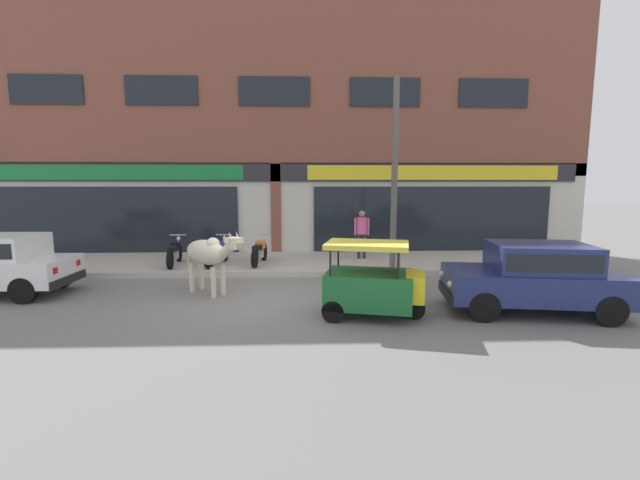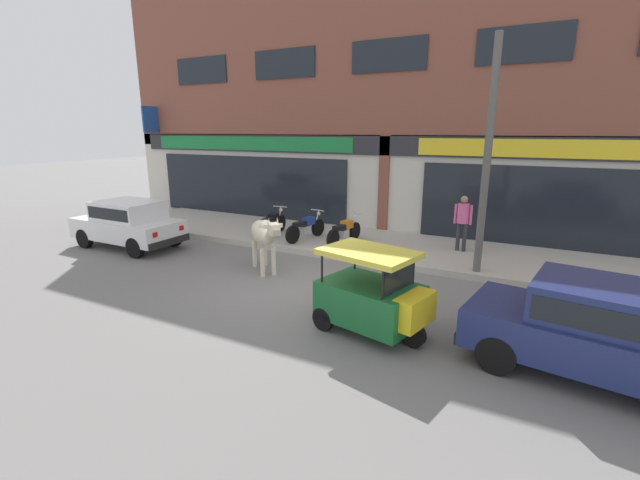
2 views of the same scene
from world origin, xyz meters
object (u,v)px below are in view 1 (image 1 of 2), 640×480
at_px(motorcycle_2, 259,252).
at_px(cow, 209,253).
at_px(motorcycle_0, 175,253).
at_px(pedestrian, 362,229).
at_px(car_1, 536,275).
at_px(utility_pole, 395,175).
at_px(motorcycle_1, 217,252).
at_px(auto_rickshaw, 373,285).

bearing_deg(motorcycle_2, cow, -107.39).
bearing_deg(motorcycle_0, pedestrian, 8.75).
relative_size(car_1, utility_pole, 0.69).
xyz_separation_m(cow, utility_pole, (4.92, 2.03, 1.90)).
height_order(car_1, pedestrian, pedestrian).
xyz_separation_m(motorcycle_1, pedestrian, (4.61, 0.91, 0.60)).
relative_size(motorcycle_1, motorcycle_2, 0.99).
xyz_separation_m(cow, auto_rickshaw, (3.69, -1.94, -0.35)).
relative_size(motorcycle_2, utility_pole, 0.33).
height_order(motorcycle_1, motorcycle_2, same).
distance_m(motorcycle_1, pedestrian, 4.73).
distance_m(car_1, auto_rickshaw, 3.41).
height_order(cow, pedestrian, pedestrian).
distance_m(motorcycle_0, motorcycle_1, 1.30).
xyz_separation_m(auto_rickshaw, motorcycle_2, (-2.77, 4.87, -0.10)).
bearing_deg(auto_rickshaw, utility_pole, 72.75).
relative_size(cow, auto_rickshaw, 0.82).
bearing_deg(utility_pole, pedestrian, 112.01).
relative_size(car_1, auto_rickshaw, 1.77).
height_order(cow, car_1, cow).
distance_m(auto_rickshaw, utility_pole, 4.73).
xyz_separation_m(motorcycle_0, pedestrian, (5.91, 0.91, 0.60)).
xyz_separation_m(car_1, motorcycle_2, (-6.18, 4.75, -0.25)).
height_order(cow, auto_rickshaw, cow).
bearing_deg(utility_pole, motorcycle_0, 173.11).
relative_size(cow, car_1, 0.47).
distance_m(car_1, motorcycle_0, 9.92).
relative_size(auto_rickshaw, pedestrian, 1.33).
height_order(auto_rickshaw, motorcycle_2, auto_rickshaw).
bearing_deg(motorcycle_0, utility_pole, -6.89).
bearing_deg(auto_rickshaw, car_1, 2.09).
relative_size(motorcycle_0, motorcycle_2, 1.00).
relative_size(motorcycle_0, pedestrian, 1.13).
bearing_deg(motorcycle_1, car_1, -31.83).
xyz_separation_m(car_1, motorcycle_1, (-7.47, 4.64, -0.25)).
xyz_separation_m(motorcycle_0, utility_pole, (6.59, -0.80, 2.35)).
height_order(motorcycle_0, utility_pole, utility_pole).
distance_m(auto_rickshaw, motorcycle_1, 6.26).
bearing_deg(motorcycle_1, cow, -82.45).
height_order(cow, motorcycle_2, cow).
height_order(car_1, auto_rickshaw, auto_rickshaw).
bearing_deg(motorcycle_1, auto_rickshaw, -49.52).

